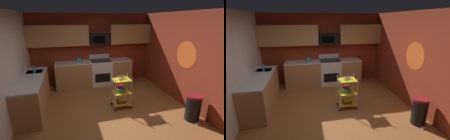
# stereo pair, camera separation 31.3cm
# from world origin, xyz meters

# --- Properties ---
(floor) EXTENTS (4.40, 4.80, 0.04)m
(floor) POSITION_xyz_m (0.00, 0.00, -0.02)
(floor) COLOR #995B2D
(floor) RESTS_ON ground
(wall_back) EXTENTS (4.52, 0.06, 2.60)m
(wall_back) POSITION_xyz_m (0.00, 2.43, 1.30)
(wall_back) COLOR maroon
(wall_back) RESTS_ON ground
(wall_left) EXTENTS (0.06, 4.80, 2.60)m
(wall_left) POSITION_xyz_m (-2.23, 0.00, 1.30)
(wall_left) COLOR silver
(wall_left) RESTS_ON ground
(wall_right) EXTENTS (0.06, 4.80, 2.60)m
(wall_right) POSITION_xyz_m (2.23, 0.00, 1.30)
(wall_right) COLOR maroon
(wall_right) RESTS_ON ground
(wall_flower_decal) EXTENTS (0.00, 0.74, 0.74)m
(wall_flower_decal) POSITION_xyz_m (2.20, 0.04, 1.45)
(wall_flower_decal) COLOR #E5591E
(counter_run) EXTENTS (3.59, 2.62, 0.92)m
(counter_run) POSITION_xyz_m (-0.81, 1.55, 0.46)
(counter_run) COLOR #B27F4C
(counter_run) RESTS_ON ground
(oven_range) EXTENTS (0.76, 0.65, 1.10)m
(oven_range) POSITION_xyz_m (0.24, 2.10, 0.48)
(oven_range) COLOR white
(oven_range) RESTS_ON ground
(upper_cabinets) EXTENTS (4.40, 0.33, 0.70)m
(upper_cabinets) POSITION_xyz_m (-0.05, 2.23, 1.85)
(upper_cabinets) COLOR #B27F4C
(microwave) EXTENTS (0.70, 0.39, 0.40)m
(microwave) POSITION_xyz_m (0.24, 2.21, 1.70)
(microwave) COLOR black
(rolling_cart) EXTENTS (0.53, 0.38, 0.91)m
(rolling_cart) POSITION_xyz_m (0.42, 0.26, 0.45)
(rolling_cart) COLOR silver
(rolling_cart) RESTS_ON ground
(fruit_bowl) EXTENTS (0.27, 0.27, 0.07)m
(fruit_bowl) POSITION_xyz_m (0.42, 0.26, 0.88)
(fruit_bowl) COLOR silver
(fruit_bowl) RESTS_ON rolling_cart
(mixing_bowl_large) EXTENTS (0.25, 0.25, 0.11)m
(mixing_bowl_large) POSITION_xyz_m (0.41, 0.26, 0.52)
(mixing_bowl_large) COLOR #387F4C
(mixing_bowl_large) RESTS_ON rolling_cart
(mixing_bowl_small) EXTENTS (0.18, 0.18, 0.08)m
(mixing_bowl_small) POSITION_xyz_m (0.39, 0.29, 0.62)
(mixing_bowl_small) COLOR maroon
(mixing_bowl_small) RESTS_ON rolling_cart
(book_stack) EXTENTS (0.26, 0.18, 0.12)m
(book_stack) POSITION_xyz_m (0.42, 0.26, 0.19)
(book_stack) COLOR #1E4C8C
(book_stack) RESTS_ON rolling_cart
(kettle) EXTENTS (0.21, 0.18, 0.26)m
(kettle) POSITION_xyz_m (-0.55, 2.10, 1.00)
(kettle) COLOR teal
(kettle) RESTS_ON counter_run
(dish_soap_bottle) EXTENTS (0.06, 0.06, 0.20)m
(dish_soap_bottle) POSITION_xyz_m (-1.88, 1.22, 1.02)
(dish_soap_bottle) COLOR #2D8CBF
(dish_soap_bottle) RESTS_ON counter_run
(trash_can) EXTENTS (0.34, 0.42, 0.66)m
(trash_can) POSITION_xyz_m (1.90, -0.80, 0.33)
(trash_can) COLOR black
(trash_can) RESTS_ON ground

